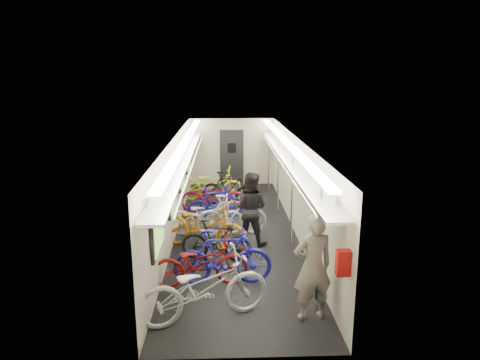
{
  "coord_description": "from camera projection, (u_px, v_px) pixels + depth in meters",
  "views": [
    {
      "loc": [
        -0.28,
        -10.24,
        3.86
      ],
      "look_at": [
        0.14,
        0.87,
        1.15
      ],
      "focal_mm": 32.0,
      "sensor_mm": 36.0,
      "label": 1
    }
  ],
  "objects": [
    {
      "name": "train_car_shell",
      "position": [
        221.0,
        163.0,
        11.16
      ],
      "size": [
        10.0,
        10.0,
        10.0
      ],
      "color": "black",
      "rests_on": "ground"
    },
    {
      "name": "bicycle_0",
      "position": [
        204.0,
        288.0,
        6.83
      ],
      "size": [
        2.29,
        1.4,
        1.14
      ],
      "primitive_type": "imported",
      "rotation": [
        0.0,
        0.0,
        1.89
      ],
      "color": "#B4B5B9",
      "rests_on": "ground"
    },
    {
      "name": "bicycle_1",
      "position": [
        223.0,
        257.0,
        8.0
      ],
      "size": [
        1.88,
        0.6,
        1.12
      ],
      "primitive_type": "imported",
      "rotation": [
        0.0,
        0.0,
        1.61
      ],
      "color": "#1F1A9D",
      "rests_on": "ground"
    },
    {
      "name": "bicycle_2",
      "position": [
        200.0,
        263.0,
        7.96
      ],
      "size": [
        1.86,
        0.85,
        0.94
      ],
      "primitive_type": "imported",
      "rotation": [
        0.0,
        0.0,
        1.7
      ],
      "color": "maroon",
      "rests_on": "ground"
    },
    {
      "name": "bicycle_3",
      "position": [
        216.0,
        241.0,
        9.05
      ],
      "size": [
        1.6,
        0.75,
        0.93
      ],
      "primitive_type": "imported",
      "rotation": [
        0.0,
        0.0,
        1.36
      ],
      "color": "black",
      "rests_on": "ground"
    },
    {
      "name": "bicycle_4",
      "position": [
        203.0,
        226.0,
        9.65
      ],
      "size": [
        2.31,
        1.61,
        1.15
      ],
      "primitive_type": "imported",
      "rotation": [
        0.0,
        0.0,
        1.14
      ],
      "color": "#BE6B11",
      "rests_on": "ground"
    },
    {
      "name": "bicycle_5",
      "position": [
        231.0,
        215.0,
        10.51
      ],
      "size": [
        1.82,
        0.74,
        1.06
      ],
      "primitive_type": "imported",
      "rotation": [
        0.0,
        0.0,
        1.71
      ],
      "color": "#BBBBBD",
      "rests_on": "ground"
    },
    {
      "name": "bicycle_6",
      "position": [
        207.0,
        216.0,
        10.58
      ],
      "size": [
        1.9,
        0.7,
        0.99
      ],
      "primitive_type": "imported",
      "rotation": [
        0.0,
        0.0,
        1.55
      ],
      "color": "silver",
      "rests_on": "ground"
    },
    {
      "name": "bicycle_7",
      "position": [
        215.0,
        203.0,
        11.7
      ],
      "size": [
        1.64,
        0.9,
        0.95
      ],
      "primitive_type": "imported",
      "rotation": [
        0.0,
        0.0,
        1.88
      ],
      "color": "#1B1894",
      "rests_on": "ground"
    },
    {
      "name": "bicycle_8",
      "position": [
        214.0,
        196.0,
        12.32
      ],
      "size": [
        1.91,
        0.75,
        0.99
      ],
      "primitive_type": "imported",
      "rotation": [
        0.0,
        0.0,
        1.52
      ],
      "color": "maroon",
      "rests_on": "ground"
    },
    {
      "name": "bicycle_9",
      "position": [
        229.0,
        189.0,
        12.88
      ],
      "size": [
        1.82,
        1.15,
        1.06
      ],
      "primitive_type": "imported",
      "rotation": [
        0.0,
        0.0,
        1.17
      ],
      "color": "black",
      "rests_on": "ground"
    },
    {
      "name": "bicycle_10",
      "position": [
        212.0,
        184.0,
        13.47
      ],
      "size": [
        2.12,
        0.95,
        1.08
      ],
      "primitive_type": "imported",
      "rotation": [
        0.0,
        0.0,
        1.46
      ],
      "color": "#D1DC14",
      "rests_on": "ground"
    },
    {
      "name": "passenger_near",
      "position": [
        313.0,
        267.0,
        6.79
      ],
      "size": [
        0.74,
        0.57,
        1.81
      ],
      "primitive_type": "imported",
      "rotation": [
        0.0,
        0.0,
        3.36
      ],
      "color": "slate",
      "rests_on": "ground"
    },
    {
      "name": "passenger_mid",
      "position": [
        250.0,
        208.0,
        9.94
      ],
      "size": [
        1.02,
        0.92,
        1.72
      ],
      "primitive_type": "imported",
      "rotation": [
        0.0,
        0.0,
        2.76
      ],
      "color": "black",
      "rests_on": "ground"
    },
    {
      "name": "backpack",
      "position": [
        345.0,
        263.0,
        6.07
      ],
      "size": [
        0.26,
        0.15,
        0.38
      ],
      "primitive_type": "cube",
      "rotation": [
        0.0,
        0.0,
        0.03
      ],
      "color": "red",
      "rests_on": "passenger_near"
    }
  ]
}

